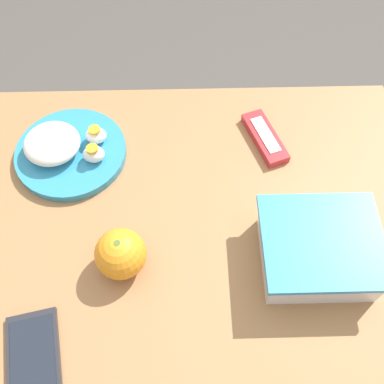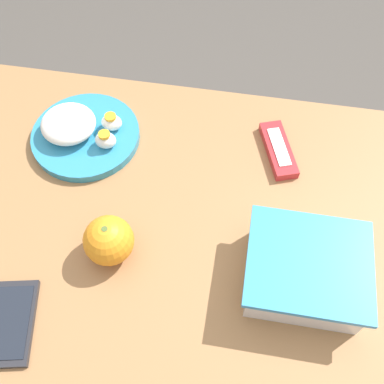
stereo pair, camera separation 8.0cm
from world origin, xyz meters
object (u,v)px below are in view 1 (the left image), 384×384
object	(u,v)px
food_container	(317,251)
rice_plate	(66,149)
cell_phone	(33,356)
orange_fruit	(121,254)
candy_bar	(265,138)

from	to	relation	value
food_container	rice_plate	distance (m)	0.50
food_container	cell_phone	world-z (taller)	food_container
orange_fruit	cell_phone	bearing A→B (deg)	49.15
orange_fruit	candy_bar	bearing A→B (deg)	-135.86
food_container	orange_fruit	xyz separation A→B (m)	(0.32, 0.00, 0.01)
food_container	rice_plate	bearing A→B (deg)	-27.46
cell_phone	food_container	bearing A→B (deg)	-161.69
rice_plate	food_container	bearing A→B (deg)	152.54
candy_bar	cell_phone	distance (m)	0.57
rice_plate	cell_phone	bearing A→B (deg)	89.04
candy_bar	orange_fruit	bearing A→B (deg)	44.14
food_container	cell_phone	size ratio (longest dim) A/B	1.30
orange_fruit	cell_phone	xyz separation A→B (m)	(0.13, 0.15, -0.04)
rice_plate	candy_bar	bearing A→B (deg)	-175.85
food_container	rice_plate	world-z (taller)	food_container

